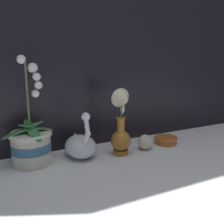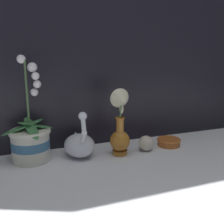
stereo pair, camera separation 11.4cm
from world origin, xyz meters
name	(u,v)px [view 2 (the right image)]	position (x,y,z in m)	size (l,w,h in m)	color
ground_plane	(114,161)	(0.00, 0.00, 0.00)	(2.80, 2.80, 0.00)	white
window_backdrop	(95,13)	(0.00, 0.24, 0.60)	(2.80, 0.03, 1.20)	black
orchid_potted_plant	(31,140)	(-0.31, 0.13, 0.09)	(0.21, 0.20, 0.42)	beige
swan_figurine	(79,144)	(-0.12, 0.11, 0.05)	(0.13, 0.21, 0.21)	white
blue_vase	(121,127)	(0.05, 0.06, 0.12)	(0.09, 0.10, 0.29)	#B26B23
glass_sphere	(146,143)	(0.18, 0.06, 0.03)	(0.07, 0.07, 0.07)	beige
amber_dish	(169,141)	(0.31, 0.08, 0.02)	(0.11, 0.11, 0.03)	#C66628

